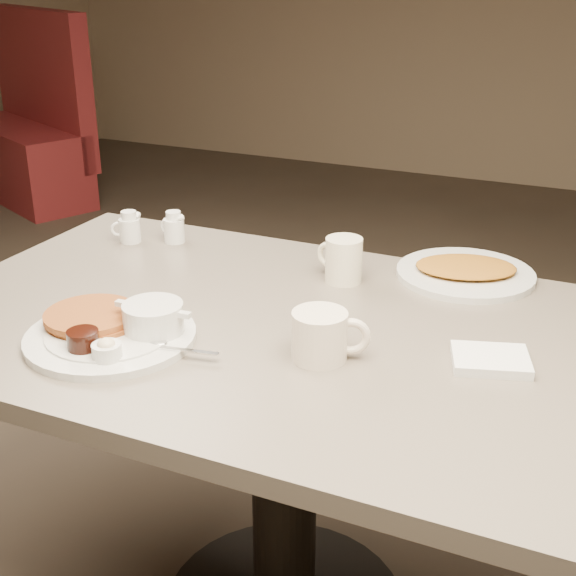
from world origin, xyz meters
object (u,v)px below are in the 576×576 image
at_px(creamer_left, 129,228).
at_px(booth_back_left, 17,132).
at_px(creamer_right, 174,228).
at_px(diner_table, 284,399).
at_px(main_plate, 116,328).
at_px(coffee_mug_far, 343,260).
at_px(hash_plate, 466,271).
at_px(coffee_mug_near, 322,335).

distance_m(creamer_left, booth_back_left, 3.18).
relative_size(creamer_left, creamer_right, 1.00).
bearing_deg(creamer_right, booth_back_left, 139.52).
distance_m(creamer_left, creamer_right, 0.11).
bearing_deg(creamer_right, diner_table, -35.54).
height_order(main_plate, coffee_mug_far, coffee_mug_far).
bearing_deg(hash_plate, creamer_right, -174.55).
relative_size(main_plate, hash_plate, 1.01).
distance_m(diner_table, main_plate, 0.37).
bearing_deg(booth_back_left, creamer_right, -40.48).
bearing_deg(hash_plate, booth_back_left, 147.49).
relative_size(diner_table, main_plate, 3.79).
bearing_deg(diner_table, coffee_mug_far, 84.29).
relative_size(coffee_mug_near, booth_back_left, 0.09).
bearing_deg(creamer_right, creamer_left, -156.04).
distance_m(main_plate, booth_back_left, 3.71).
bearing_deg(booth_back_left, main_plate, -44.59).
bearing_deg(coffee_mug_near, booth_back_left, 140.26).
height_order(creamer_left, booth_back_left, booth_back_left).
bearing_deg(creamer_left, hash_plate, 7.89).
xyz_separation_m(coffee_mug_far, creamer_right, (-0.48, 0.07, -0.01)).
height_order(main_plate, creamer_right, creamer_right).
bearing_deg(diner_table, creamer_left, 153.43).
relative_size(diner_table, hash_plate, 3.83).
bearing_deg(main_plate, creamer_right, 110.28).
bearing_deg(creamer_right, coffee_mug_far, -7.80).
bearing_deg(creamer_left, coffee_mug_far, -1.96).
bearing_deg(diner_table, hash_plate, 55.28).
relative_size(main_plate, creamer_right, 4.95).
bearing_deg(creamer_right, coffee_mug_near, -36.41).
xyz_separation_m(diner_table, booth_back_left, (-2.89, 2.40, -0.17)).
relative_size(main_plate, coffee_mug_far, 3.16).
bearing_deg(coffee_mug_far, coffee_mug_near, -75.16).
height_order(coffee_mug_far, creamer_right, coffee_mug_far).
distance_m(coffee_mug_near, hash_plate, 0.51).
height_order(diner_table, coffee_mug_near, coffee_mug_near).
xyz_separation_m(diner_table, coffee_mug_far, (0.03, 0.26, 0.22)).
distance_m(coffee_mug_near, coffee_mug_far, 0.37).
height_order(coffee_mug_near, booth_back_left, booth_back_left).
distance_m(main_plate, creamer_right, 0.54).
xyz_separation_m(main_plate, hash_plate, (0.53, 0.58, -0.01)).
bearing_deg(main_plate, coffee_mug_near, 12.92).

